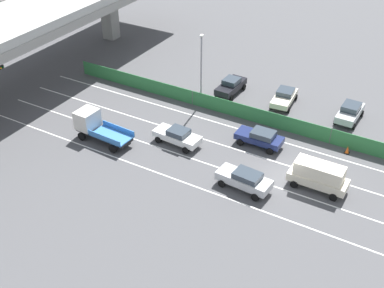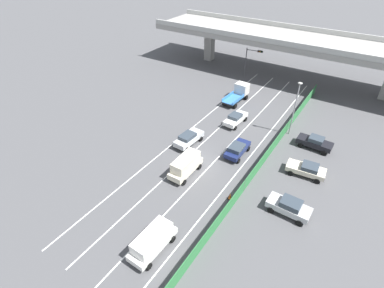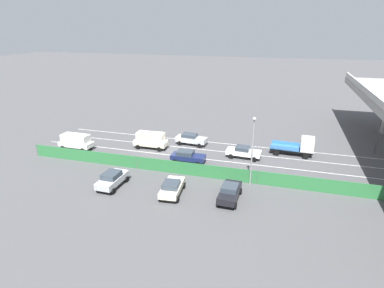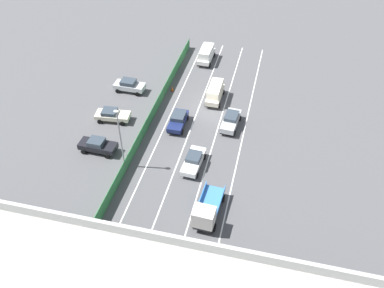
% 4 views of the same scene
% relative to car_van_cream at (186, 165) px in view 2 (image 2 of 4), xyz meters
% --- Properties ---
extents(ground_plane, '(300.00, 300.00, 0.00)m').
position_rel_car_van_cream_xyz_m(ground_plane, '(0.07, 2.48, -1.30)').
color(ground_plane, '#4C4C4F').
extents(lane_line_left_edge, '(0.14, 47.71, 0.01)m').
position_rel_car_van_cream_xyz_m(lane_line_left_edge, '(-4.80, 8.33, -1.30)').
color(lane_line_left_edge, silver).
rests_on(lane_line_left_edge, ground).
extents(lane_line_mid_left, '(0.14, 47.71, 0.01)m').
position_rel_car_van_cream_xyz_m(lane_line_mid_left, '(-1.55, 8.33, -1.30)').
color(lane_line_mid_left, silver).
rests_on(lane_line_mid_left, ground).
extents(lane_line_mid_right, '(0.14, 47.71, 0.01)m').
position_rel_car_van_cream_xyz_m(lane_line_mid_right, '(1.69, 8.33, -1.30)').
color(lane_line_mid_right, silver).
rests_on(lane_line_mid_right, ground).
extents(lane_line_right_edge, '(0.14, 47.71, 0.01)m').
position_rel_car_van_cream_xyz_m(lane_line_right_edge, '(4.94, 8.33, -1.30)').
color(lane_line_right_edge, silver).
rests_on(lane_line_right_edge, ground).
extents(elevated_overpass, '(53.53, 11.84, 8.36)m').
position_rel_car_van_cream_xyz_m(elevated_overpass, '(0.07, 34.19, 5.52)').
color(elevated_overpass, gray).
rests_on(elevated_overpass, ground).
extents(green_fence, '(0.10, 43.81, 1.58)m').
position_rel_car_van_cream_xyz_m(green_fence, '(6.88, 8.33, -0.51)').
color(green_fence, '#2D753D').
rests_on(green_fence, ground).
extents(car_van_cream, '(2.00, 4.74, 2.33)m').
position_rel_car_van_cream_xyz_m(car_van_cream, '(0.00, 0.00, 0.00)').
color(car_van_cream, beige).
rests_on(car_van_cream, ground).
extents(car_sedan_silver, '(2.22, 4.61, 1.63)m').
position_rel_car_van_cream_xyz_m(car_sedan_silver, '(-2.99, 5.09, -0.39)').
color(car_sedan_silver, '#B7BABC').
rests_on(car_sedan_silver, ground).
extents(car_van_white, '(2.13, 4.83, 2.17)m').
position_rel_car_van_cream_xyz_m(car_van_white, '(3.31, -9.95, -0.07)').
color(car_van_white, silver).
rests_on(car_van_white, ground).
extents(car_sedan_white, '(2.17, 4.58, 1.56)m').
position_rel_car_van_cream_xyz_m(car_sedan_white, '(-0.17, 13.14, -0.44)').
color(car_sedan_white, white).
rests_on(car_sedan_white, ground).
extents(car_sedan_navy, '(2.02, 4.31, 1.56)m').
position_rel_car_van_cream_xyz_m(car_sedan_navy, '(3.37, 6.50, -0.43)').
color(car_sedan_navy, navy).
rests_on(car_sedan_navy, ground).
extents(flatbed_truck_blue, '(2.54, 5.64, 2.61)m').
position_rel_car_van_cream_xyz_m(flatbed_truck_blue, '(-3.10, 20.29, 0.03)').
color(flatbed_truck_blue, black).
rests_on(flatbed_truck_blue, ground).
extents(parked_wagon_silver, '(4.27, 2.11, 1.73)m').
position_rel_car_van_cream_xyz_m(parked_wagon_silver, '(11.90, 0.66, -0.36)').
color(parked_wagon_silver, '#B2B5B7').
rests_on(parked_wagon_silver, ground).
extents(parked_sedan_cream, '(4.44, 2.38, 1.55)m').
position_rel_car_van_cream_xyz_m(parked_sedan_cream, '(11.72, 7.41, -0.44)').
color(parked_sedan_cream, beige).
rests_on(parked_sedan_cream, ground).
extents(parked_sedan_dark, '(4.40, 2.05, 1.68)m').
position_rel_car_van_cream_xyz_m(parked_sedan_dark, '(11.10, 13.29, -0.39)').
color(parked_sedan_dark, black).
rests_on(parked_sedan_dark, ground).
extents(traffic_light, '(3.08, 0.59, 5.46)m').
position_rel_car_van_cream_xyz_m(traffic_light, '(-5.67, 30.28, 2.54)').
color(traffic_light, '#47474C').
rests_on(traffic_light, ground).
extents(street_lamp, '(0.60, 0.36, 7.68)m').
position_rel_car_van_cream_xyz_m(street_lamp, '(7.32, 14.88, 3.31)').
color(street_lamp, gray).
rests_on(street_lamp, ground).
extents(traffic_cone, '(0.47, 0.47, 0.73)m').
position_rel_car_van_cream_xyz_m(traffic_cone, '(6.16, -0.77, -0.96)').
color(traffic_cone, orange).
rests_on(traffic_cone, ground).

